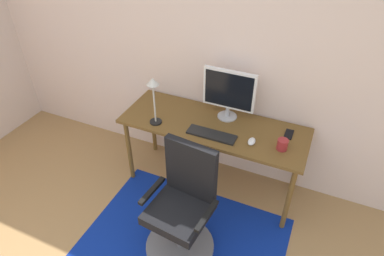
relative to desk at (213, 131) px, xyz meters
The scene contains 10 objects.
wall_back 0.73m from the desk, 95.12° to the left, with size 6.00×0.10×2.60m, color beige.
area_rug 0.98m from the desk, 87.01° to the right, with size 1.67×1.16×0.01m, color navy.
desk is the anchor object (origin of this frame).
monitor 0.39m from the desk, 65.40° to the left, with size 0.47×0.18×0.47m.
keyboard 0.18m from the desk, 74.80° to the right, with size 0.43×0.13×0.02m, color black.
computer_mouse 0.41m from the desk, 16.99° to the right, with size 0.06×0.10×0.03m, color white.
coffee_cup 0.65m from the desk, ahead, with size 0.09×0.09×0.09m, color maroon.
cell_phone 0.66m from the desk, 10.69° to the left, with size 0.07×0.14×0.01m, color black.
desk_lamp 0.65m from the desk, 159.58° to the right, with size 0.11×0.11×0.45m.
office_chair 0.82m from the desk, 86.80° to the right, with size 0.57×0.57×1.01m.
Camera 1 is at (0.84, -0.47, 2.52)m, focal length 31.33 mm.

